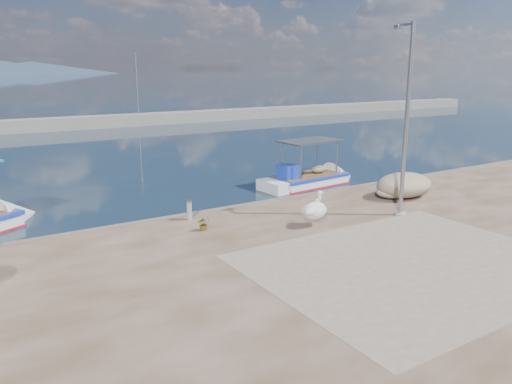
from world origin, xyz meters
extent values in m
plane|color=#162635|center=(0.00, 0.00, 0.00)|extent=(1400.00, 1400.00, 0.00)
cube|color=#48341F|center=(0.00, -6.00, 0.25)|extent=(44.00, 22.00, 0.50)
cube|color=gray|center=(1.00, -3.00, 0.50)|extent=(9.00, 7.00, 0.01)
cube|color=gray|center=(0.00, 40.00, 0.60)|extent=(120.00, 2.20, 1.20)
cylinder|color=gray|center=(8.00, 40.00, 4.00)|extent=(0.16, 0.16, 7.00)
cone|color=#28384C|center=(90.00, 650.00, 7.00)|extent=(200.00, 200.00, 14.00)
cube|color=white|center=(5.90, 8.03, 0.07)|extent=(5.87, 2.39, 0.94)
cube|color=#1934A4|center=(5.90, 8.03, 0.49)|extent=(4.28, 2.30, 0.14)
cube|color=#AB151F|center=(5.90, 8.03, 0.02)|extent=(4.28, 2.28, 0.12)
cube|color=#1934A4|center=(4.48, 7.89, 0.89)|extent=(0.97, 0.97, 0.69)
cube|color=#252C30|center=(5.90, 8.03, 2.32)|extent=(3.30, 2.06, 0.08)
cylinder|color=tan|center=(0.73, 1.19, 0.66)|extent=(0.04, 0.04, 0.31)
cylinder|color=tan|center=(0.87, 1.25, 0.66)|extent=(0.04, 0.04, 0.31)
ellipsoid|color=silver|center=(0.80, 1.22, 1.05)|extent=(1.08, 0.89, 0.66)
cylinder|color=silver|center=(1.07, 1.33, 1.39)|extent=(0.25, 0.19, 0.57)
sphere|color=silver|center=(1.11, 1.35, 1.63)|extent=(0.19, 0.19, 0.19)
cone|color=#EF715D|center=(1.31, 1.43, 1.59)|extent=(0.45, 0.26, 0.14)
cylinder|color=gray|center=(4.42, 0.57, 4.00)|extent=(0.16, 0.16, 7.00)
cylinder|color=gray|center=(4.42, 0.57, 0.55)|extent=(0.44, 0.44, 0.10)
cube|color=gray|center=(4.42, 1.22, 7.35)|extent=(0.35, 0.18, 0.12)
cylinder|color=gray|center=(-2.60, 4.25, 0.86)|extent=(0.18, 0.18, 0.72)
cylinder|color=gray|center=(-2.60, 4.25, 1.22)|extent=(0.25, 0.25, 0.06)
imported|color=#33722D|center=(-2.71, 2.85, 0.75)|extent=(0.55, 0.52, 0.50)
ellipsoid|color=tan|center=(6.65, 2.41, 1.03)|extent=(2.68, 1.91, 1.05)
ellipsoid|color=beige|center=(6.14, 2.54, 0.80)|extent=(1.62, 1.22, 0.61)
camera|label=1|loc=(-9.86, -11.88, 5.90)|focal=35.00mm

